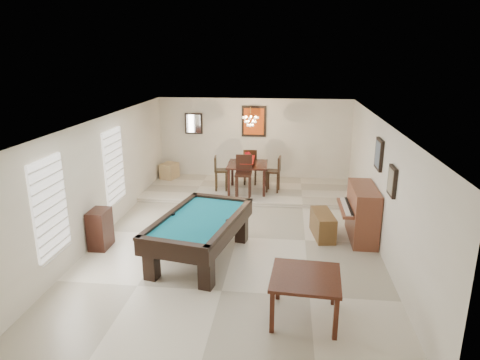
% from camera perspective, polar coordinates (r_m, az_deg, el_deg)
% --- Properties ---
extents(ground_plane, '(6.00, 9.00, 0.02)m').
position_cam_1_polar(ground_plane, '(9.59, -0.40, -7.68)').
color(ground_plane, beige).
extents(wall_back, '(6.00, 0.04, 2.60)m').
position_cam_1_polar(wall_back, '(13.48, 1.85, 5.33)').
color(wall_back, silver).
rests_on(wall_back, ground_plane).
extents(wall_front, '(6.00, 0.04, 2.60)m').
position_cam_1_polar(wall_front, '(5.05, -6.69, -14.98)').
color(wall_front, silver).
rests_on(wall_front, ground_plane).
extents(wall_left, '(0.04, 9.00, 2.60)m').
position_cam_1_polar(wall_left, '(9.93, -17.88, 0.40)').
color(wall_left, silver).
rests_on(wall_left, ground_plane).
extents(wall_right, '(0.04, 9.00, 2.60)m').
position_cam_1_polar(wall_right, '(9.28, 18.31, -0.75)').
color(wall_right, silver).
rests_on(wall_right, ground_plane).
extents(ceiling, '(6.00, 9.00, 0.04)m').
position_cam_1_polar(ceiling, '(8.84, -0.44, 7.92)').
color(ceiling, white).
rests_on(ceiling, wall_back).
extents(dining_step, '(6.00, 2.50, 0.12)m').
position_cam_1_polar(dining_step, '(12.59, 1.34, -1.33)').
color(dining_step, beige).
rests_on(dining_step, ground_plane).
extents(window_left_front, '(0.06, 1.00, 1.70)m').
position_cam_1_polar(window_left_front, '(8.03, -24.02, -3.29)').
color(window_left_front, white).
rests_on(window_left_front, wall_left).
extents(window_left_rear, '(0.06, 1.00, 1.70)m').
position_cam_1_polar(window_left_rear, '(10.42, -16.46, 1.84)').
color(window_left_rear, white).
rests_on(window_left_rear, wall_left).
extents(pool_table, '(1.86, 2.78, 0.85)m').
position_cam_1_polar(pool_table, '(8.53, -5.30, -7.75)').
color(pool_table, black).
rests_on(pool_table, ground_plane).
extents(square_table, '(1.11, 1.11, 0.72)m').
position_cam_1_polar(square_table, '(6.84, 8.62, -15.15)').
color(square_table, '#35160D').
rests_on(square_table, ground_plane).
extents(upright_piano, '(0.79, 1.42, 1.18)m').
position_cam_1_polar(upright_piano, '(9.68, 15.20, -4.22)').
color(upright_piano, brown).
rests_on(upright_piano, ground_plane).
extents(piano_bench, '(0.53, 1.04, 0.55)m').
position_cam_1_polar(piano_bench, '(9.70, 10.97, -5.88)').
color(piano_bench, brown).
rests_on(piano_bench, ground_plane).
extents(apothecary_chest, '(0.37, 0.55, 0.82)m').
position_cam_1_polar(apothecary_chest, '(9.43, -18.16, -6.21)').
color(apothecary_chest, black).
rests_on(apothecary_chest, ground_plane).
extents(dining_table, '(1.14, 1.14, 0.92)m').
position_cam_1_polar(dining_table, '(12.19, 1.02, 0.64)').
color(dining_table, black).
rests_on(dining_table, dining_step).
extents(flower_vase, '(0.14, 0.14, 0.22)m').
position_cam_1_polar(flower_vase, '(12.05, 1.03, 3.26)').
color(flower_vase, red).
rests_on(flower_vase, dining_table).
extents(dining_chair_south, '(0.45, 0.45, 1.19)m').
position_cam_1_polar(dining_chair_south, '(11.47, 0.45, 0.30)').
color(dining_chair_south, black).
rests_on(dining_chair_south, dining_step).
extents(dining_chair_north, '(0.42, 0.42, 1.08)m').
position_cam_1_polar(dining_chair_north, '(12.85, 1.37, 1.85)').
color(dining_chair_north, black).
rests_on(dining_chair_north, dining_step).
extents(dining_chair_west, '(0.41, 0.41, 0.99)m').
position_cam_1_polar(dining_chair_west, '(12.28, -2.51, 0.91)').
color(dining_chair_west, black).
rests_on(dining_chair_west, dining_step).
extents(dining_chair_east, '(0.42, 0.42, 1.02)m').
position_cam_1_polar(dining_chair_east, '(12.17, 4.43, 0.80)').
color(dining_chair_east, black).
rests_on(dining_chair_east, dining_step).
extents(corner_bench, '(0.56, 0.63, 0.48)m').
position_cam_1_polar(corner_bench, '(13.68, -9.40, 1.23)').
color(corner_bench, tan).
rests_on(corner_bench, dining_step).
extents(chandelier, '(0.44, 0.44, 0.60)m').
position_cam_1_polar(chandelier, '(12.05, 1.39, 8.33)').
color(chandelier, '#FFE5B2').
rests_on(chandelier, ceiling).
extents(back_painting, '(0.75, 0.06, 0.95)m').
position_cam_1_polar(back_painting, '(13.34, 1.86, 7.82)').
color(back_painting, '#D84C14').
rests_on(back_painting, wall_back).
extents(back_mirror, '(0.55, 0.06, 0.65)m').
position_cam_1_polar(back_mirror, '(13.63, -6.19, 7.50)').
color(back_mirror, white).
rests_on(back_mirror, wall_back).
extents(right_picture_upper, '(0.06, 0.55, 0.65)m').
position_cam_1_polar(right_picture_upper, '(9.41, 18.04, 3.29)').
color(right_picture_upper, slate).
rests_on(right_picture_upper, wall_right).
extents(right_picture_lower, '(0.06, 0.45, 0.55)m').
position_cam_1_polar(right_picture_lower, '(8.23, 19.63, -0.15)').
color(right_picture_lower, gray).
rests_on(right_picture_lower, wall_right).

